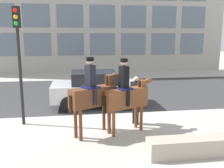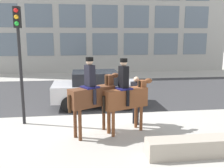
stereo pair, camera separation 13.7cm
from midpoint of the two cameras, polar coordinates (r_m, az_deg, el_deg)
name	(u,v)px [view 1 (the left image)]	position (r m, az deg, el deg)	size (l,w,h in m)	color
ground_plane	(102,118)	(10.06, -2.62, -7.72)	(80.00, 80.00, 0.00)	#B2AFA8
road_surface	(94,92)	(14.63, -4.45, -1.82)	(25.52, 8.50, 0.01)	#38383A
mounted_horse_lead	(93,95)	(8.04, -4.79, -2.48)	(1.77, 1.20, 2.57)	#59331E
mounted_horse_companion	(126,96)	(8.32, 2.80, -2.74)	(1.84, 1.00, 2.50)	brown
pedestrian_bystander	(136,96)	(9.12, 5.02, -2.86)	(0.75, 0.73, 1.78)	black
street_car_near_lane	(96,88)	(11.58, -4.07, -0.95)	(4.07, 2.02, 1.62)	#B7B7BC
traffic_light	(18,48)	(9.41, -20.99, 7.75)	(0.24, 0.29, 4.21)	black
planter_ledge	(197,146)	(7.36, 18.41, -13.35)	(2.77, 0.56, 0.51)	#ADA393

